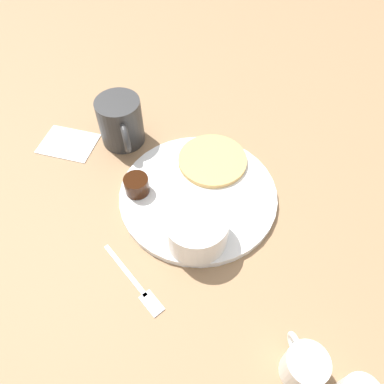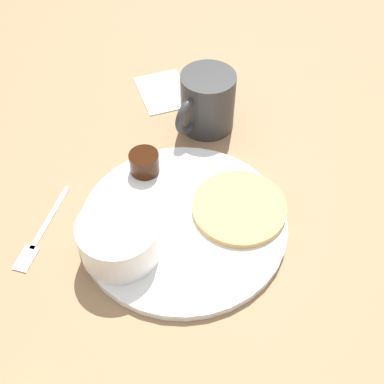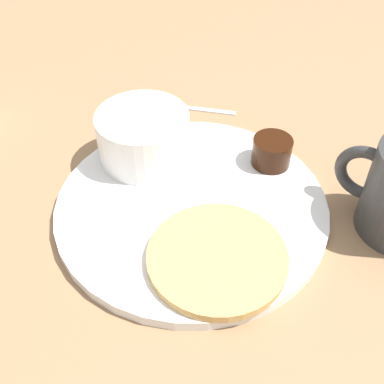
{
  "view_description": "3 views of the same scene",
  "coord_description": "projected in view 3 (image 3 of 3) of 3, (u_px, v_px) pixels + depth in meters",
  "views": [
    {
      "loc": [
        -0.02,
        -0.4,
        0.54
      ],
      "look_at": [
        -0.01,
        -0.01,
        0.03
      ],
      "focal_mm": 35.0,
      "sensor_mm": 36.0,
      "label": 1
    },
    {
      "loc": [
        0.32,
        -0.21,
        0.53
      ],
      "look_at": [
        -0.01,
        0.02,
        0.05
      ],
      "focal_mm": 45.0,
      "sensor_mm": 36.0,
      "label": 2
    },
    {
      "loc": [
        0.22,
        0.27,
        0.36
      ],
      "look_at": [
        0.01,
        0.02,
        0.05
      ],
      "focal_mm": 45.0,
      "sensor_mm": 36.0,
      "label": 3
    }
  ],
  "objects": [
    {
      "name": "syrup_cup",
      "position": [
        272.0,
        152.0,
        0.52
      ],
      "size": [
        0.04,
        0.04,
        0.03
      ],
      "color": "black",
      "rests_on": "plate"
    },
    {
      "name": "ground_plane",
      "position": [
        192.0,
        210.0,
        0.5
      ],
      "size": [
        4.0,
        4.0,
        0.0
      ],
      "primitive_type": "plane",
      "color": "#93704C"
    },
    {
      "name": "butter_ramekin",
      "position": [
        150.0,
        132.0,
        0.55
      ],
      "size": [
        0.05,
        0.05,
        0.05
      ],
      "color": "white",
      "rests_on": "plate"
    },
    {
      "name": "bowl",
      "position": [
        143.0,
        135.0,
        0.52
      ],
      "size": [
        0.1,
        0.1,
        0.05
      ],
      "color": "white",
      "rests_on": "plate"
    },
    {
      "name": "fork",
      "position": [
        168.0,
        105.0,
        0.63
      ],
      "size": [
        0.1,
        0.12,
        0.0
      ],
      "color": "silver",
      "rests_on": "ground_plane"
    },
    {
      "name": "plate",
      "position": [
        192.0,
        206.0,
        0.49
      ],
      "size": [
        0.28,
        0.28,
        0.01
      ],
      "color": "white",
      "rests_on": "ground_plane"
    },
    {
      "name": "pancake_stack",
      "position": [
        217.0,
        258.0,
        0.43
      ],
      "size": [
        0.13,
        0.13,
        0.01
      ],
      "color": "tan",
      "rests_on": "plate"
    }
  ]
}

